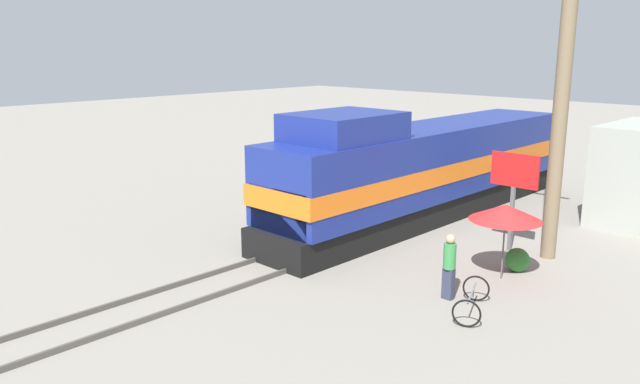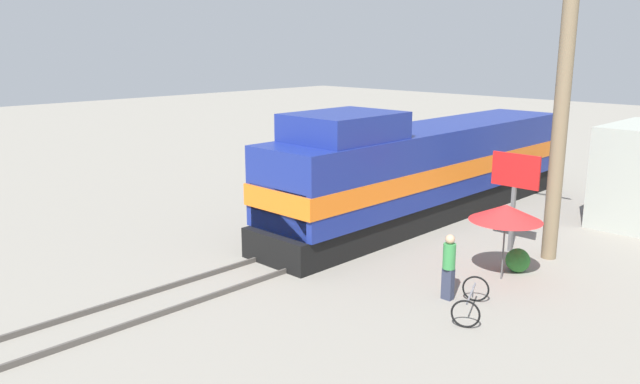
{
  "view_description": "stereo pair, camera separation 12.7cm",
  "coord_description": "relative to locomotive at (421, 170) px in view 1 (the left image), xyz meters",
  "views": [
    {
      "loc": [
        13.86,
        -16.17,
        6.76
      ],
      "look_at": [
        1.2,
        -3.09,
        2.44
      ],
      "focal_mm": 35.0,
      "sensor_mm": 36.0,
      "label": 1
    },
    {
      "loc": [
        13.95,
        -16.08,
        6.76
      ],
      "look_at": [
        1.2,
        -3.09,
        2.44
      ],
      "focal_mm": 35.0,
      "sensor_mm": 36.0,
      "label": 2
    }
  ],
  "objects": [
    {
      "name": "ground_plane",
      "position": [
        0.0,
        -3.88,
        -1.95
      ],
      "size": [
        120.0,
        120.0,
        0.0
      ],
      "primitive_type": "plane",
      "color": "gray"
    },
    {
      "name": "rail_near",
      "position": [
        -0.72,
        -3.88,
        -1.88
      ],
      "size": [
        0.08,
        30.46,
        0.15
      ],
      "primitive_type": "cube",
      "color": "#4C4742",
      "rests_on": "ground_plane"
    },
    {
      "name": "rail_far",
      "position": [
        0.72,
        -3.88,
        -1.88
      ],
      "size": [
        0.08,
        30.46,
        0.15
      ],
      "primitive_type": "cube",
      "color": "#4C4742",
      "rests_on": "ground_plane"
    },
    {
      "name": "locomotive",
      "position": [
        0.0,
        0.0,
        0.0
      ],
      "size": [
        3.05,
        16.89,
        4.55
      ],
      "color": "black",
      "rests_on": "ground_plane"
    },
    {
      "name": "utility_pole",
      "position": [
        5.78,
        -1.01,
        4.03
      ],
      "size": [
        1.8,
        0.47,
        11.87
      ],
      "color": "#726047",
      "rests_on": "ground_plane"
    },
    {
      "name": "vendor_umbrella",
      "position": [
        5.62,
        -3.8,
        0.07
      ],
      "size": [
        2.11,
        2.11,
        2.27
      ],
      "color": "#4C4C4C",
      "rests_on": "ground_plane"
    },
    {
      "name": "billboard_sign",
      "position": [
        4.55,
        -1.27,
        0.51
      ],
      "size": [
        1.66,
        0.12,
        3.31
      ],
      "color": "#595959",
      "rests_on": "ground_plane"
    },
    {
      "name": "shrub_cluster",
      "position": [
        5.67,
        -2.93,
        -1.59
      ],
      "size": [
        0.73,
        0.73,
        0.73
      ],
      "primitive_type": "sphere",
      "color": "#2D722D",
      "rests_on": "ground_plane"
    },
    {
      "name": "person_bystander",
      "position": [
        5.32,
        -6.21,
        -0.95
      ],
      "size": [
        0.34,
        0.34,
        1.84
      ],
      "color": "#2D3347",
      "rests_on": "ground_plane"
    },
    {
      "name": "bicycle",
      "position": [
        6.28,
        -6.62,
        -1.58
      ],
      "size": [
        1.35,
        1.92,
        0.72
      ],
      "rotation": [
        0.0,
        0.0,
        -2.75
      ],
      "color": "black",
      "rests_on": "ground_plane"
    }
  ]
}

